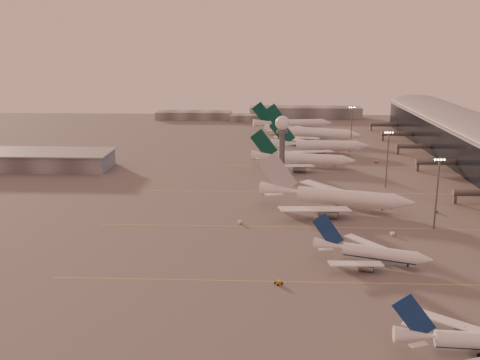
{
  "coord_description": "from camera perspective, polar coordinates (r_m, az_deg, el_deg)",
  "views": [
    {
      "loc": [
        -2.95,
        -128.71,
        62.91
      ],
      "look_at": [
        -12.03,
        76.81,
        10.94
      ],
      "focal_mm": 42.0,
      "sensor_mm": 36.0,
      "label": 1
    }
  ],
  "objects": [
    {
      "name": "gsv_tug_far",
      "position": [
        240.46,
        6.71,
        -0.95
      ],
      "size": [
        4.26,
        4.17,
        1.07
      ],
      "color": "white",
      "rests_on": "ground"
    },
    {
      "name": "gsv_catering_b",
      "position": [
        220.62,
        19.39,
        -2.68
      ],
      "size": [
        4.99,
        2.62,
        3.96
      ],
      "color": "#535557",
      "rests_on": "ground"
    },
    {
      "name": "mast_c",
      "position": [
        249.4,
        14.75,
        2.34
      ],
      "size": [
        3.6,
        0.56,
        25.0
      ],
      "color": "#56585D",
      "rests_on": "ground"
    },
    {
      "name": "greentail_a",
      "position": [
        282.22,
        6.42,
        1.91
      ],
      "size": [
        52.32,
        41.95,
        19.1
      ],
      "color": "white",
      "rests_on": "ground"
    },
    {
      "name": "greentail_c",
      "position": [
        357.09,
        7.33,
        4.57
      ],
      "size": [
        60.34,
        47.92,
        22.78
      ],
      "color": "white",
      "rests_on": "ground"
    },
    {
      "name": "narrowbody_mid",
      "position": [
        166.91,
        13.18,
        -7.35
      ],
      "size": [
        33.27,
        26.08,
        13.53
      ],
      "color": "white",
      "rests_on": "ground"
    },
    {
      "name": "mast_b",
      "position": [
        198.81,
        19.39,
        -0.96
      ],
      "size": [
        3.6,
        0.56,
        25.0
      ],
      "color": "#56585D",
      "rests_on": "ground"
    },
    {
      "name": "taxiway_markings",
      "position": [
        197.89,
        12.02,
        -4.68
      ],
      "size": [
        180.0,
        185.25,
        0.02
      ],
      "color": "gold",
      "rests_on": "ground"
    },
    {
      "name": "gsv_tug_mid",
      "position": [
        150.32,
        3.94,
        -10.37
      ],
      "size": [
        3.91,
        4.34,
        1.06
      ],
      "color": "orange",
      "rests_on": "ground"
    },
    {
      "name": "mast_d",
      "position": [
        336.25,
        11.27,
        5.5
      ],
      "size": [
        3.6,
        0.56,
        25.0
      ],
      "color": "#56585D",
      "rests_on": "ground"
    },
    {
      "name": "hangar",
      "position": [
        298.89,
        -20.6,
        1.96
      ],
      "size": [
        82.0,
        27.0,
        8.5
      ],
      "color": "#5B5D61",
      "rests_on": "ground"
    },
    {
      "name": "ground",
      "position": [
        143.29,
        3.53,
        -11.89
      ],
      "size": [
        700.0,
        700.0,
        0.0
      ],
      "primitive_type": "plane",
      "color": "#595757",
      "rests_on": "ground"
    },
    {
      "name": "gsv_truck_b",
      "position": [
        191.75,
        15.37,
        -5.12
      ],
      "size": [
        6.32,
        3.87,
        2.4
      ],
      "color": "white",
      "rests_on": "ground"
    },
    {
      "name": "gsv_tug_hangar",
      "position": [
        300.67,
        13.68,
        1.79
      ],
      "size": [
        3.67,
        3.02,
        0.91
      ],
      "color": "orange",
      "rests_on": "ground"
    },
    {
      "name": "narrowbody_near",
      "position": [
        128.34,
        22.67,
        -15.03
      ],
      "size": [
        33.21,
        26.45,
        12.97
      ],
      "color": "white",
      "rests_on": "ground"
    },
    {
      "name": "gsv_truck_c",
      "position": [
        196.58,
        0.07,
        -4.11
      ],
      "size": [
        5.71,
        5.79,
        2.42
      ],
      "color": "white",
      "rests_on": "ground"
    },
    {
      "name": "greentail_b",
      "position": [
        318.11,
        8.1,
        3.29
      ],
      "size": [
        55.8,
        45.01,
        20.26
      ],
      "color": "white",
      "rests_on": "ground"
    },
    {
      "name": "widebody_white",
      "position": [
        214.95,
        9.64,
        -2.05
      ],
      "size": [
        57.62,
        45.56,
        20.75
      ],
      "color": "white",
      "rests_on": "ground"
    },
    {
      "name": "greentail_d",
      "position": [
        398.0,
        5.37,
        5.55
      ],
      "size": [
        56.53,
        45.36,
        20.6
      ],
      "color": "white",
      "rests_on": "ground"
    },
    {
      "name": "radar_tower",
      "position": [
        252.35,
        4.31,
        4.57
      ],
      "size": [
        6.4,
        6.4,
        31.1
      ],
      "color": "#56585D",
      "rests_on": "ground"
    },
    {
      "name": "distant_horizon",
      "position": [
        457.7,
        3.23,
        6.75
      ],
      "size": [
        165.0,
        37.5,
        9.0
      ],
      "color": "#5B5D61",
      "rests_on": "ground"
    }
  ]
}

